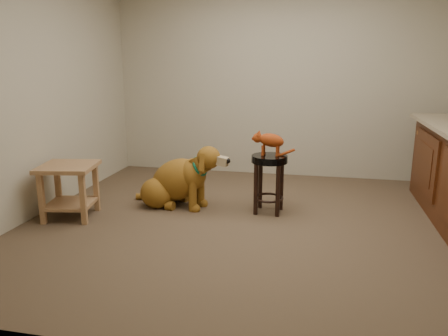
% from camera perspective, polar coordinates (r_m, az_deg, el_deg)
% --- Properties ---
extents(floor, '(4.50, 4.00, 0.01)m').
position_cam_1_polar(floor, '(4.26, 4.52, -7.42)').
color(floor, '#4F3E2C').
rests_on(floor, ground).
extents(room_shell, '(4.54, 4.04, 2.62)m').
position_cam_1_polar(room_shell, '(3.97, 4.99, 15.75)').
color(room_shell, '#AEA58C').
rests_on(room_shell, ground).
extents(padded_stool, '(0.37, 0.37, 0.60)m').
position_cam_1_polar(padded_stool, '(4.50, 5.92, -0.54)').
color(padded_stool, black).
rests_on(padded_stool, ground).
extents(wood_stool, '(0.42, 0.42, 0.75)m').
position_cam_1_polar(wood_stool, '(5.48, 26.04, 0.31)').
color(wood_stool, brown).
rests_on(wood_stool, ground).
extents(side_table, '(0.61, 0.61, 0.54)m').
position_cam_1_polar(side_table, '(4.61, -19.57, -1.84)').
color(side_table, '#996E46').
rests_on(side_table, ground).
extents(golden_retriever, '(1.14, 0.63, 0.74)m').
position_cam_1_polar(golden_retriever, '(4.74, -6.08, -1.74)').
color(golden_retriever, brown).
rests_on(golden_retriever, ground).
extents(tabby_kitten, '(0.45, 0.15, 0.28)m').
position_cam_1_polar(tabby_kitten, '(4.43, 5.90, 3.55)').
color(tabby_kitten, maroon).
rests_on(tabby_kitten, padded_stool).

